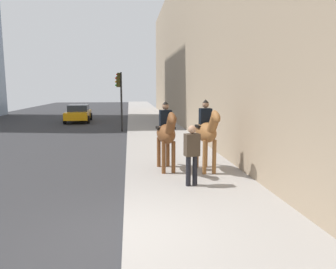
{
  "coord_description": "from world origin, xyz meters",
  "views": [
    {
      "loc": [
        -5.69,
        -0.17,
        2.83
      ],
      "look_at": [
        4.0,
        -1.34,
        1.4
      ],
      "focal_mm": 33.88,
      "sensor_mm": 36.0,
      "label": 1
    }
  ],
  "objects_px": {
    "traffic_light_near_curb": "(120,94)",
    "pedestrian_greeting": "(192,151)",
    "mounted_horse_near": "(166,132)",
    "mounted_horse_far": "(206,131)",
    "car_near_lane": "(78,113)",
    "traffic_light_far_curb": "(120,90)"
  },
  "relations": [
    {
      "from": "traffic_light_near_curb",
      "to": "traffic_light_far_curb",
      "type": "xyz_separation_m",
      "value": [
        4.76,
        0.1,
        0.27
      ]
    },
    {
      "from": "pedestrian_greeting",
      "to": "traffic_light_near_curb",
      "type": "relative_size",
      "value": 0.47
    },
    {
      "from": "mounted_horse_near",
      "to": "mounted_horse_far",
      "type": "distance_m",
      "value": 1.31
    },
    {
      "from": "traffic_light_far_curb",
      "to": "traffic_light_near_curb",
      "type": "bearing_deg",
      "value": -178.8
    },
    {
      "from": "mounted_horse_near",
      "to": "car_near_lane",
      "type": "relative_size",
      "value": 0.49
    },
    {
      "from": "pedestrian_greeting",
      "to": "traffic_light_near_curb",
      "type": "xyz_separation_m",
      "value": [
        12.52,
        2.3,
        1.36
      ]
    },
    {
      "from": "mounted_horse_near",
      "to": "pedestrian_greeting",
      "type": "bearing_deg",
      "value": 11.66
    },
    {
      "from": "mounted_horse_near",
      "to": "mounted_horse_far",
      "type": "xyz_separation_m",
      "value": [
        -0.23,
        -1.29,
        0.05
      ]
    },
    {
      "from": "mounted_horse_near",
      "to": "pedestrian_greeting",
      "type": "xyz_separation_m",
      "value": [
        -1.75,
        -0.51,
        -0.29
      ]
    },
    {
      "from": "mounted_horse_near",
      "to": "mounted_horse_far",
      "type": "height_order",
      "value": "mounted_horse_far"
    },
    {
      "from": "mounted_horse_far",
      "to": "traffic_light_far_curb",
      "type": "distance_m",
      "value": 16.13
    },
    {
      "from": "mounted_horse_near",
      "to": "traffic_light_far_curb",
      "type": "distance_m",
      "value": 15.7
    },
    {
      "from": "mounted_horse_near",
      "to": "car_near_lane",
      "type": "distance_m",
      "value": 18.11
    },
    {
      "from": "mounted_horse_far",
      "to": "traffic_light_near_curb",
      "type": "relative_size",
      "value": 0.64
    },
    {
      "from": "mounted_horse_far",
      "to": "pedestrian_greeting",
      "type": "bearing_deg",
      "value": -30.67
    },
    {
      "from": "mounted_horse_far",
      "to": "traffic_light_far_curb",
      "type": "height_order",
      "value": "traffic_light_far_curb"
    },
    {
      "from": "car_near_lane",
      "to": "mounted_horse_far",
      "type": "bearing_deg",
      "value": 18.69
    },
    {
      "from": "car_near_lane",
      "to": "traffic_light_far_curb",
      "type": "xyz_separation_m",
      "value": [
        -1.72,
        -3.59,
        1.98
      ]
    },
    {
      "from": "traffic_light_near_curb",
      "to": "pedestrian_greeting",
      "type": "bearing_deg",
      "value": -169.59
    },
    {
      "from": "traffic_light_near_curb",
      "to": "mounted_horse_near",
      "type": "bearing_deg",
      "value": -170.57
    },
    {
      "from": "mounted_horse_far",
      "to": "traffic_light_near_curb",
      "type": "distance_m",
      "value": 11.47
    },
    {
      "from": "mounted_horse_far",
      "to": "car_near_lane",
      "type": "bearing_deg",
      "value": -162.45
    }
  ]
}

